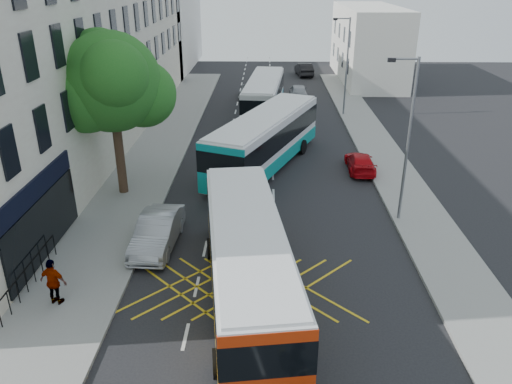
# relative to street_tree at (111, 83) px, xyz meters

# --- Properties ---
(pavement_left) EXTENTS (5.00, 70.00, 0.15)m
(pavement_left) POSITION_rel_street_tree_xyz_m (0.01, 0.03, -6.22)
(pavement_left) COLOR gray
(pavement_left) RESTS_ON ground
(pavement_right) EXTENTS (3.00, 70.00, 0.15)m
(pavement_right) POSITION_rel_street_tree_xyz_m (16.01, 0.03, -6.22)
(pavement_right) COLOR gray
(pavement_right) RESTS_ON ground
(terrace_main) EXTENTS (8.30, 45.00, 13.50)m
(terrace_main) POSITION_rel_street_tree_xyz_m (-5.49, 9.52, 0.46)
(terrace_main) COLOR beige
(terrace_main) RESTS_ON ground
(terrace_far) EXTENTS (8.00, 20.00, 10.00)m
(terrace_far) POSITION_rel_street_tree_xyz_m (-5.49, 40.03, -1.29)
(terrace_far) COLOR silver
(terrace_far) RESTS_ON ground
(building_right) EXTENTS (6.00, 18.00, 8.00)m
(building_right) POSITION_rel_street_tree_xyz_m (19.51, 33.03, -2.29)
(building_right) COLOR silver
(building_right) RESTS_ON ground
(street_tree) EXTENTS (6.30, 5.70, 8.80)m
(street_tree) POSITION_rel_street_tree_xyz_m (0.00, 0.00, 0.00)
(street_tree) COLOR #382619
(street_tree) RESTS_ON pavement_left
(lamp_near) EXTENTS (1.45, 0.15, 8.00)m
(lamp_near) POSITION_rel_street_tree_xyz_m (14.71, -2.97, -1.68)
(lamp_near) COLOR slate
(lamp_near) RESTS_ON pavement_right
(lamp_far) EXTENTS (1.45, 0.15, 8.00)m
(lamp_far) POSITION_rel_street_tree_xyz_m (14.71, 17.03, -1.68)
(lamp_far) COLOR slate
(lamp_far) RESTS_ON pavement_right
(railings) EXTENTS (0.08, 5.60, 1.14)m
(railings) POSITION_rel_street_tree_xyz_m (-1.19, -9.67, -5.57)
(railings) COLOR black
(railings) RESTS_ON pavement_left
(bus_near) EXTENTS (4.21, 11.88, 3.27)m
(bus_near) POSITION_rel_street_tree_xyz_m (7.39, -9.74, -4.57)
(bus_near) COLOR silver
(bus_near) RESTS_ON ground
(bus_mid) EXTENTS (7.35, 12.45, 3.46)m
(bus_mid) POSITION_rel_street_tree_xyz_m (8.00, 4.43, -4.47)
(bus_mid) COLOR silver
(bus_mid) RESTS_ON ground
(bus_far) EXTENTS (3.69, 11.74, 3.25)m
(bus_far) POSITION_rel_street_tree_xyz_m (7.87, 16.79, -4.58)
(bus_far) COLOR silver
(bus_far) RESTS_ON ground
(parked_car_silver) EXTENTS (1.87, 4.72, 1.53)m
(parked_car_silver) POSITION_rel_street_tree_xyz_m (3.15, -5.80, -5.53)
(parked_car_silver) COLOR #9EA1A5
(parked_car_silver) RESTS_ON ground
(red_hatchback) EXTENTS (1.67, 3.97, 1.14)m
(red_hatchback) POSITION_rel_street_tree_xyz_m (14.01, 3.89, -5.72)
(red_hatchback) COLOR #BE080F
(red_hatchback) RESTS_ON ground
(distant_car_grey) EXTENTS (2.28, 4.65, 1.27)m
(distant_car_grey) POSITION_rel_street_tree_xyz_m (6.50, 23.53, -5.66)
(distant_car_grey) COLOR #43464B
(distant_car_grey) RESTS_ON ground
(distant_car_silver) EXTENTS (1.75, 4.24, 1.44)m
(distant_car_silver) POSITION_rel_street_tree_xyz_m (11.21, 23.19, -5.57)
(distant_car_silver) COLOR #A9ABB1
(distant_car_silver) RESTS_ON ground
(distant_car_dark) EXTENTS (2.13, 4.72, 1.50)m
(distant_car_dark) POSITION_rel_street_tree_xyz_m (12.56, 34.91, -5.54)
(distant_car_dark) COLOR black
(distant_car_dark) RESTS_ON ground
(pedestrian_far) EXTENTS (1.18, 0.73, 1.88)m
(pedestrian_far) POSITION_rel_street_tree_xyz_m (0.22, -10.34, -5.20)
(pedestrian_far) COLOR gray
(pedestrian_far) RESTS_ON pavement_left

